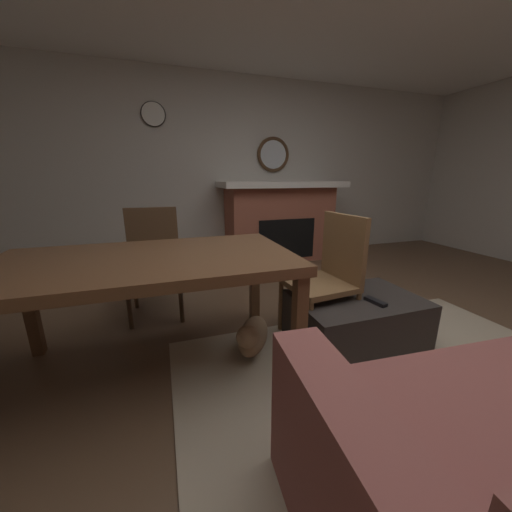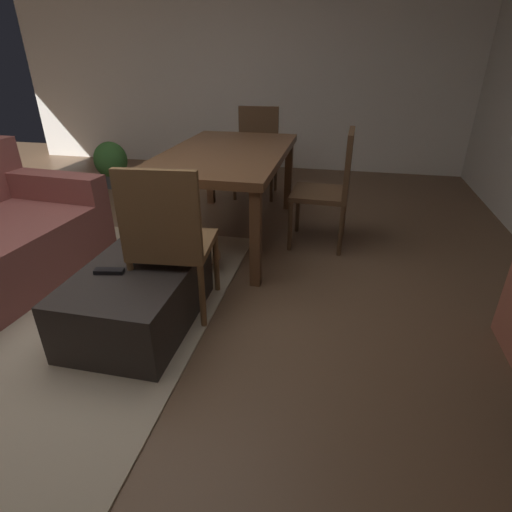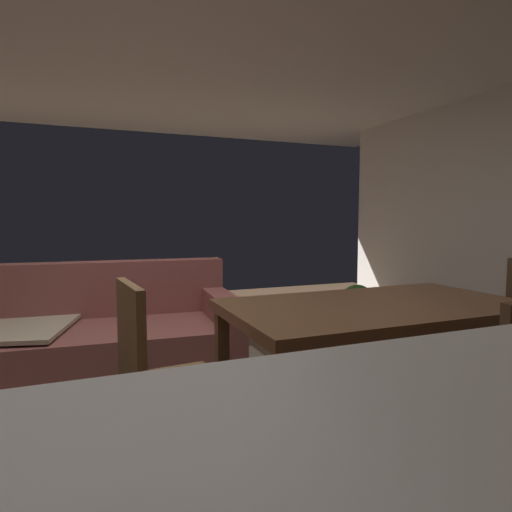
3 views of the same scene
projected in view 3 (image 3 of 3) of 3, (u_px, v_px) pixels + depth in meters
floor at (147, 432)px, 2.47m from camera, size 8.93×8.93×0.00m
area_rug at (116, 413)px, 2.70m from camera, size 2.60×2.00×0.01m
couch at (91, 340)px, 3.25m from camera, size 2.19×1.11×0.86m
ottoman_coffee_table at (124, 431)px, 2.12m from camera, size 0.89×0.60×0.36m
tv_remote at (109, 386)px, 2.19m from camera, size 0.08×0.17×0.02m
dining_table at (377, 316)px, 2.45m from camera, size 1.69×0.95×0.74m
dining_chair_west at (156, 369)px, 1.99m from camera, size 0.48×0.48×0.93m
potted_plant at (357, 307)px, 4.49m from camera, size 0.38×0.38×0.53m
small_dog at (272, 414)px, 2.34m from camera, size 0.37×0.48×0.27m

